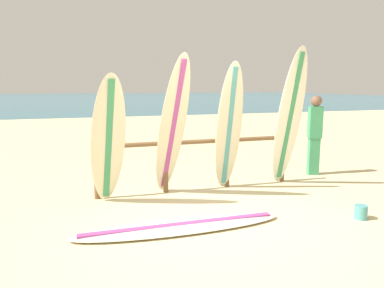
% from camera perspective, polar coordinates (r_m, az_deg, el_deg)
% --- Properties ---
extents(ground_plane, '(120.00, 120.00, 0.00)m').
position_cam_1_polar(ground_plane, '(5.08, 3.39, -12.25)').
color(ground_plane, beige).
extents(ocean_water, '(120.00, 80.00, 0.01)m').
position_cam_1_polar(ocean_water, '(62.43, -16.97, 7.02)').
color(ocean_water, teal).
rests_on(ocean_water, ground).
extents(surfboard_rack, '(3.63, 0.09, 1.02)m').
position_cam_1_polar(surfboard_rack, '(6.44, 0.85, -1.50)').
color(surfboard_rack, brown).
rests_on(surfboard_rack, ground).
extents(surfboard_leaning_far_left, '(0.63, 0.82, 2.05)m').
position_cam_1_polar(surfboard_leaning_far_left, '(5.61, -13.14, 0.45)').
color(surfboard_leaning_far_left, beige).
rests_on(surfboard_leaning_far_left, ground).
extents(surfboard_leaning_left, '(0.62, 1.05, 2.36)m').
position_cam_1_polar(surfboard_leaning_left, '(5.91, -3.13, 2.63)').
color(surfboard_leaning_left, beige).
rests_on(surfboard_leaning_left, ground).
extents(surfboard_leaning_center_left, '(0.49, 0.61, 2.27)m').
position_cam_1_polar(surfboard_leaning_center_left, '(6.31, 5.86, 2.58)').
color(surfboard_leaning_center_left, beige).
rests_on(surfboard_leaning_center_left, ground).
extents(surfboard_leaning_center, '(0.54, 0.84, 2.53)m').
position_cam_1_polar(surfboard_leaning_center, '(6.76, 15.13, 3.87)').
color(surfboard_leaning_center, white).
rests_on(surfboard_leaning_center, ground).
extents(surfboard_lying_on_sand, '(2.83, 0.62, 0.08)m').
position_cam_1_polar(surfboard_lying_on_sand, '(4.83, -1.85, -12.90)').
color(surfboard_lying_on_sand, silver).
rests_on(surfboard_lying_on_sand, ground).
extents(beachgoer_standing, '(0.30, 0.24, 1.66)m').
position_cam_1_polar(beachgoer_standing, '(7.93, 18.86, 1.88)').
color(beachgoer_standing, '#3F9966').
rests_on(beachgoer_standing, ground).
extents(small_boat_offshore, '(2.28, 2.84, 0.71)m').
position_cam_1_polar(small_boat_offshore, '(34.94, -12.61, 6.28)').
color(small_boat_offshore, silver).
rests_on(small_boat_offshore, ocean_water).
extents(sand_bucket, '(0.18, 0.18, 0.20)m').
position_cam_1_polar(sand_bucket, '(5.67, 25.17, -9.74)').
color(sand_bucket, teal).
rests_on(sand_bucket, ground).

